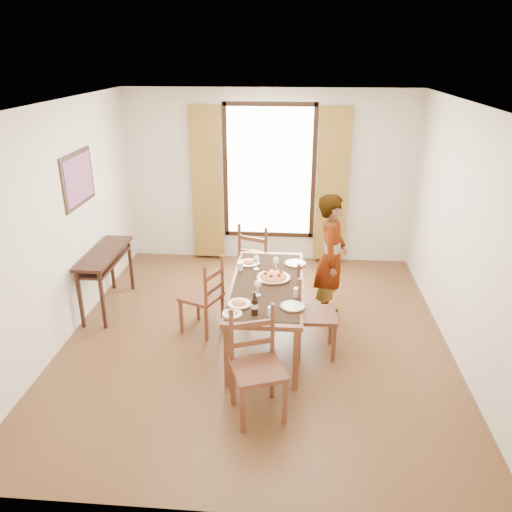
# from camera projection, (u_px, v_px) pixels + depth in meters

# --- Properties ---
(ground) EXTENTS (5.00, 5.00, 0.00)m
(ground) POSITION_uv_depth(u_px,v_px,m) (257.00, 336.00, 6.03)
(ground) COLOR #482916
(ground) RESTS_ON ground
(room_shell) EXTENTS (4.60, 5.10, 2.74)m
(room_shell) POSITION_uv_depth(u_px,v_px,m) (257.00, 211.00, 5.56)
(room_shell) COLOR silver
(room_shell) RESTS_ON ground
(console_table) EXTENTS (0.38, 1.20, 0.80)m
(console_table) POSITION_uv_depth(u_px,v_px,m) (105.00, 260.00, 6.47)
(console_table) COLOR black
(console_table) RESTS_ON ground
(dining_table) EXTENTS (0.81, 1.91, 0.76)m
(dining_table) POSITION_uv_depth(u_px,v_px,m) (267.00, 288.00, 5.69)
(dining_table) COLOR brown
(dining_table) RESTS_ON ground
(chair_west) EXTENTS (0.56, 0.56, 0.96)m
(chair_west) POSITION_uv_depth(u_px,v_px,m) (204.00, 298.00, 6.00)
(chair_west) COLOR brown
(chair_west) RESTS_ON ground
(chair_north) EXTENTS (0.61, 0.61, 1.05)m
(chair_north) POSITION_uv_depth(u_px,v_px,m) (258.00, 260.00, 6.95)
(chair_north) COLOR brown
(chair_north) RESTS_ON ground
(chair_south) EXTENTS (0.59, 0.59, 1.04)m
(chair_south) POSITION_uv_depth(u_px,v_px,m) (257.00, 368.00, 4.60)
(chair_south) COLOR brown
(chair_south) RESTS_ON ground
(chair_east) EXTENTS (0.46, 0.46, 1.01)m
(chair_east) POSITION_uv_depth(u_px,v_px,m) (313.00, 316.00, 5.55)
(chair_east) COLOR brown
(chair_east) RESTS_ON ground
(man) EXTENTS (0.73, 0.59, 1.63)m
(man) POSITION_uv_depth(u_px,v_px,m) (331.00, 258.00, 6.20)
(man) COLOR #969A9E
(man) RESTS_ON ground
(plate_sw) EXTENTS (0.27, 0.27, 0.05)m
(plate_sw) POSITION_uv_depth(u_px,v_px,m) (239.00, 302.00, 5.17)
(plate_sw) COLOR silver
(plate_sw) RESTS_ON dining_table
(plate_se) EXTENTS (0.27, 0.27, 0.05)m
(plate_se) POSITION_uv_depth(u_px,v_px,m) (293.00, 305.00, 5.12)
(plate_se) COLOR silver
(plate_se) RESTS_ON dining_table
(plate_nw) EXTENTS (0.27, 0.27, 0.05)m
(plate_nw) POSITION_uv_depth(u_px,v_px,m) (249.00, 262.00, 6.16)
(plate_nw) COLOR silver
(plate_nw) RESTS_ON dining_table
(plate_ne) EXTENTS (0.27, 0.27, 0.05)m
(plate_ne) POSITION_uv_depth(u_px,v_px,m) (295.00, 262.00, 6.15)
(plate_ne) COLOR silver
(plate_ne) RESTS_ON dining_table
(pasta_platter) EXTENTS (0.40, 0.40, 0.10)m
(pasta_platter) POSITION_uv_depth(u_px,v_px,m) (273.00, 275.00, 5.75)
(pasta_platter) COLOR #CC4E1A
(pasta_platter) RESTS_ON dining_table
(caprese_plate) EXTENTS (0.20, 0.20, 0.04)m
(caprese_plate) POSITION_uv_depth(u_px,v_px,m) (232.00, 313.00, 4.98)
(caprese_plate) COLOR silver
(caprese_plate) RESTS_ON dining_table
(wine_glass_a) EXTENTS (0.08, 0.08, 0.18)m
(wine_glass_a) POSITION_uv_depth(u_px,v_px,m) (258.00, 288.00, 5.34)
(wine_glass_a) COLOR white
(wine_glass_a) RESTS_ON dining_table
(wine_glass_b) EXTENTS (0.08, 0.08, 0.18)m
(wine_glass_b) POSITION_uv_depth(u_px,v_px,m) (276.00, 264.00, 5.94)
(wine_glass_b) COLOR white
(wine_glass_b) RESTS_ON dining_table
(wine_glass_c) EXTENTS (0.08, 0.08, 0.18)m
(wine_glass_c) POSITION_uv_depth(u_px,v_px,m) (256.00, 262.00, 5.98)
(wine_glass_c) COLOR white
(wine_glass_c) RESTS_ON dining_table
(tumbler_a) EXTENTS (0.07, 0.07, 0.10)m
(tumbler_a) POSITION_uv_depth(u_px,v_px,m) (297.00, 292.00, 5.33)
(tumbler_a) COLOR silver
(tumbler_a) RESTS_ON dining_table
(tumbler_b) EXTENTS (0.07, 0.07, 0.10)m
(tumbler_b) POSITION_uv_depth(u_px,v_px,m) (240.00, 266.00, 5.97)
(tumbler_b) COLOR silver
(tumbler_b) RESTS_ON dining_table
(tumbler_c) EXTENTS (0.07, 0.07, 0.10)m
(tumbler_c) POSITION_uv_depth(u_px,v_px,m) (271.00, 311.00, 4.94)
(tumbler_c) COLOR silver
(tumbler_c) RESTS_ON dining_table
(wine_bottle) EXTENTS (0.07, 0.07, 0.25)m
(wine_bottle) POSITION_uv_depth(u_px,v_px,m) (255.00, 304.00, 4.94)
(wine_bottle) COLOR black
(wine_bottle) RESTS_ON dining_table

